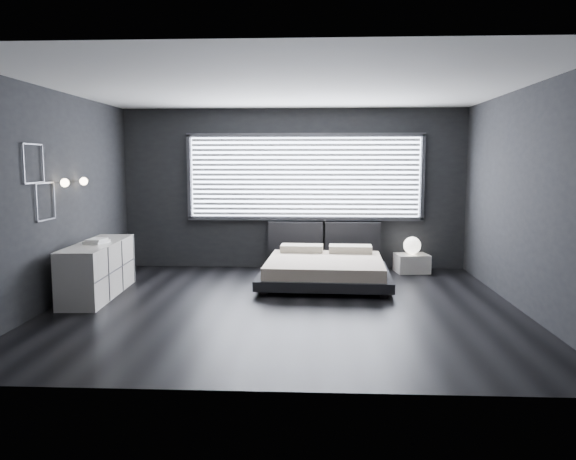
{
  "coord_description": "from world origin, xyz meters",
  "views": [
    {
      "loc": [
        0.4,
        -7.13,
        1.86
      ],
      "look_at": [
        0.0,
        0.85,
        0.9
      ],
      "focal_mm": 35.0,
      "sensor_mm": 36.0,
      "label": 1
    }
  ],
  "objects": [
    {
      "name": "sconce_far",
      "position": [
        -2.88,
        0.65,
        1.6
      ],
      "size": [
        0.18,
        0.11,
        0.11
      ],
      "color": "silver",
      "rests_on": "ground"
    },
    {
      "name": "dresser",
      "position": [
        -2.65,
        0.47,
        0.38
      ],
      "size": [
        0.63,
        1.9,
        0.75
      ],
      "color": "silver",
      "rests_on": "ground"
    },
    {
      "name": "wall_art_upper",
      "position": [
        -2.98,
        -0.55,
        1.85
      ],
      "size": [
        0.01,
        0.48,
        0.48
      ],
      "color": "#47474C",
      "rests_on": "ground"
    },
    {
      "name": "headboard",
      "position": [
        0.54,
        2.64,
        0.57
      ],
      "size": [
        1.96,
        0.16,
        0.52
      ],
      "color": "black",
      "rests_on": "ground"
    },
    {
      "name": "orb_lamp",
      "position": [
        2.04,
        2.41,
        0.46
      ],
      "size": [
        0.29,
        0.29,
        0.29
      ],
      "primitive_type": "sphere",
      "color": "white",
      "rests_on": "nightstand"
    },
    {
      "name": "bed",
      "position": [
        0.54,
        1.4,
        0.24
      ],
      "size": [
        2.03,
        1.95,
        0.51
      ],
      "color": "black",
      "rests_on": "ground"
    },
    {
      "name": "window",
      "position": [
        0.2,
        2.7,
        1.61
      ],
      "size": [
        4.14,
        0.09,
        1.52
      ],
      "color": "white",
      "rests_on": "ground"
    },
    {
      "name": "book_stack",
      "position": [
        -2.63,
        0.41,
        0.78
      ],
      "size": [
        0.3,
        0.36,
        0.07
      ],
      "color": "white",
      "rests_on": "dresser"
    },
    {
      "name": "wall_art_lower",
      "position": [
        -2.98,
        -0.3,
        1.38
      ],
      "size": [
        0.01,
        0.48,
        0.48
      ],
      "color": "#47474C",
      "rests_on": "ground"
    },
    {
      "name": "room",
      "position": [
        0.0,
        0.0,
        1.4
      ],
      "size": [
        6.04,
        6.0,
        2.8
      ],
      "color": "black",
      "rests_on": "ground"
    },
    {
      "name": "sconce_near",
      "position": [
        -2.88,
        0.05,
        1.6
      ],
      "size": [
        0.18,
        0.11,
        0.11
      ],
      "color": "silver",
      "rests_on": "ground"
    },
    {
      "name": "nightstand",
      "position": [
        2.04,
        2.39,
        0.16
      ],
      "size": [
        0.59,
        0.52,
        0.31
      ],
      "primitive_type": "cube",
      "rotation": [
        0.0,
        0.0,
        0.14
      ],
      "color": "silver",
      "rests_on": "ground"
    }
  ]
}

